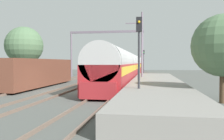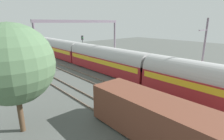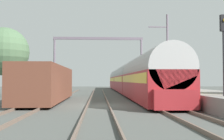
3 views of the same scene
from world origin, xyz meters
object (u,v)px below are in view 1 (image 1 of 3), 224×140
at_px(railway_signal_near, 139,48).
at_px(catenary_gantry, 106,44).
at_px(passenger_train, 130,66).
at_px(person_crossing, 137,72).
at_px(freight_car, 37,72).
at_px(railway_signal_far, 144,59).

distance_m(railway_signal_near, catenary_gantry, 25.87).
relative_size(railway_signal_near, catenary_gantry, 0.42).
bearing_deg(passenger_train, catenary_gantry, 178.05).
xyz_separation_m(passenger_train, person_crossing, (1.42, -4.20, -0.94)).
distance_m(freight_car, person_crossing, 15.67).
height_order(passenger_train, freight_car, passenger_train).
xyz_separation_m(freight_car, railway_signal_far, (10.20, 26.00, 1.75)).
bearing_deg(catenary_gantry, railway_signal_far, 57.09).
height_order(freight_car, railway_signal_near, railway_signal_near).
height_order(passenger_train, person_crossing, passenger_train).
distance_m(person_crossing, railway_signal_far, 13.89).
relative_size(passenger_train, railway_signal_near, 9.29).
distance_m(passenger_train, railway_signal_far, 9.77).
distance_m(person_crossing, catenary_gantry, 8.43).
bearing_deg(railway_signal_near, freight_car, 142.98).
height_order(person_crossing, railway_signal_near, railway_signal_near).
distance_m(passenger_train, person_crossing, 4.53).
bearing_deg(railway_signal_far, passenger_train, -101.41).
height_order(railway_signal_near, railway_signal_far, railway_signal_near).
relative_size(person_crossing, catenary_gantry, 0.14).
bearing_deg(railway_signal_far, freight_car, -111.42).
bearing_deg(railway_signal_near, catenary_gantry, 105.21).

